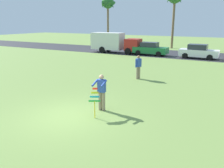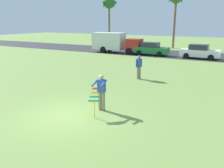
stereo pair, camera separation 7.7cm
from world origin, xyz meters
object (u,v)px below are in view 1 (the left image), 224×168
at_px(kite_held, 95,98).
at_px(parked_car_green, 150,49).
at_px(person_kite_flyer, 101,91).
at_px(parked_truck_red_cab, 113,42).
at_px(palm_tree_left_near, 108,5).
at_px(person_walker_near, 138,66).
at_px(parked_car_white, 198,52).

height_order(kite_held, parked_car_green, parked_car_green).
bearing_deg(person_kite_flyer, parked_car_green, 103.18).
bearing_deg(parked_car_green, kite_held, -76.95).
distance_m(parked_truck_red_cab, palm_tree_left_near, 13.11).
bearing_deg(person_kite_flyer, parked_truck_red_cab, 117.05).
bearing_deg(parked_truck_red_cab, person_kite_flyer, -62.95).
xyz_separation_m(person_kite_flyer, parked_car_green, (-4.44, 18.94, -0.18)).
relative_size(parked_truck_red_cab, person_walker_near, 3.91).
relative_size(kite_held, palm_tree_left_near, 0.15).
relative_size(person_kite_flyer, parked_truck_red_cab, 0.26).
distance_m(parked_car_green, person_walker_near, 12.76).
bearing_deg(parked_truck_red_cab, person_walker_near, -54.51).
bearing_deg(parked_truck_red_cab, palm_tree_left_near, 123.11).
xyz_separation_m(kite_held, parked_car_white, (1.13, 19.74, -0.09)).
relative_size(person_kite_flyer, kite_held, 1.38).
distance_m(kite_held, palm_tree_left_near, 34.42).
xyz_separation_m(kite_held, parked_truck_red_cab, (-9.81, 19.74, 0.55)).
distance_m(kite_held, parked_car_green, 20.26).
height_order(parked_truck_red_cab, parked_car_green, parked_truck_red_cab).
bearing_deg(palm_tree_left_near, kite_held, -61.23).
bearing_deg(parked_car_green, person_kite_flyer, -76.82).
relative_size(kite_held, parked_car_green, 0.30).
distance_m(parked_truck_red_cab, parked_car_green, 5.28).
relative_size(kite_held, person_walker_near, 0.72).
bearing_deg(person_kite_flyer, parked_car_white, 86.17).
xyz_separation_m(parked_truck_red_cab, parked_car_white, (10.95, -0.00, -0.64)).
relative_size(kite_held, parked_truck_red_cab, 0.19).
bearing_deg(palm_tree_left_near, parked_car_green, -40.32).
xyz_separation_m(person_kite_flyer, palm_tree_left_near, (-16.16, 28.90, 6.00)).
xyz_separation_m(parked_truck_red_cab, parked_car_green, (5.24, -0.00, -0.64)).
xyz_separation_m(parked_truck_red_cab, palm_tree_left_near, (-6.49, 9.95, 5.54)).
bearing_deg(kite_held, parked_car_white, 86.72).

